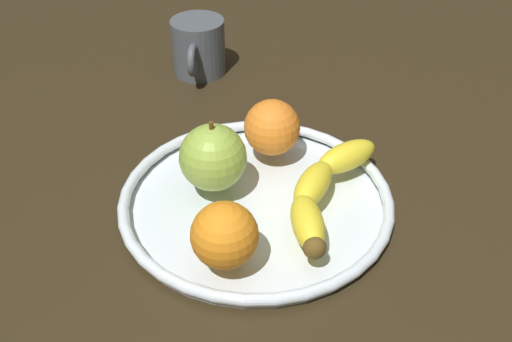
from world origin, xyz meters
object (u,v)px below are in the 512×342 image
apple (213,157)px  ambient_mug (198,47)px  orange_front_right (272,127)px  fruit_bowl (256,200)px  banana (323,188)px  orange_back_right (224,235)px

apple → ambient_mug: bearing=-168.3°
orange_front_right → fruit_bowl: bearing=-8.8°
orange_front_right → ambient_mug: orange_front_right is taller
banana → orange_front_right: orange_front_right is taller
fruit_bowl → orange_front_right: 8.95cm
ambient_mug → apple: bearing=11.7°
orange_front_right → apple: bearing=-41.2°
fruit_bowl → ambient_mug: (-29.36, -10.39, 3.04)cm
fruit_bowl → ambient_mug: bearing=-160.5°
fruit_bowl → ambient_mug: 31.30cm
fruit_bowl → orange_front_right: (-7.89, 1.21, 4.06)cm
banana → apple: bearing=-77.8°
fruit_bowl → banana: bearing=86.1°
orange_back_right → orange_front_right: (-17.66, 3.33, 0.06)cm
apple → fruit_bowl: bearing=74.4°
apple → ambient_mug: 28.72cm
apple → orange_back_right: apple is taller
fruit_bowl → orange_back_right: bearing=-12.2°
banana → orange_front_right: bearing=-124.8°
fruit_bowl → orange_back_right: size_ratio=4.65×
apple → ambient_mug: size_ratio=0.72×
fruit_bowl → apple: (-1.28, -4.58, 4.44)cm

